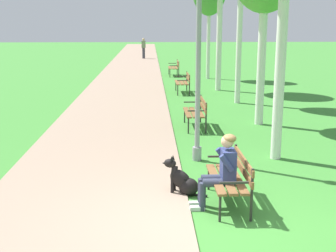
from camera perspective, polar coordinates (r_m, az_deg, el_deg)
name	(u,v)px	position (r m, az deg, el deg)	size (l,w,h in m)	color
ground_plane	(210,226)	(7.13, 5.20, -12.21)	(120.00, 120.00, 0.00)	#3D8433
paved_path	(133,67)	(30.57, -4.38, 7.25)	(3.51, 60.00, 0.04)	gray
park_bench_near	(232,175)	(7.78, 7.92, -6.02)	(0.55, 1.50, 0.85)	brown
park_bench_mid	(197,110)	(13.22, 3.59, 1.95)	(0.55, 1.50, 0.85)	brown
park_bench_far	(184,81)	(19.63, 1.97, 5.57)	(0.55, 1.50, 0.85)	brown
park_bench_furthest	(175,67)	(25.83, 0.84, 7.35)	(0.55, 1.50, 0.85)	brown
person_seated_on_near_bench	(221,168)	(7.56, 6.60, -5.21)	(0.74, 0.49, 1.25)	#33384C
dog_black	(183,181)	(8.20, 1.84, -6.77)	(0.80, 0.43, 0.71)	black
lamp_post_near	(198,58)	(9.84, 3.76, 8.33)	(0.24, 0.24, 4.33)	gray
pedestrian_distant	(144,48)	(37.36, -3.03, 9.56)	(0.32, 0.22, 1.65)	#383842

